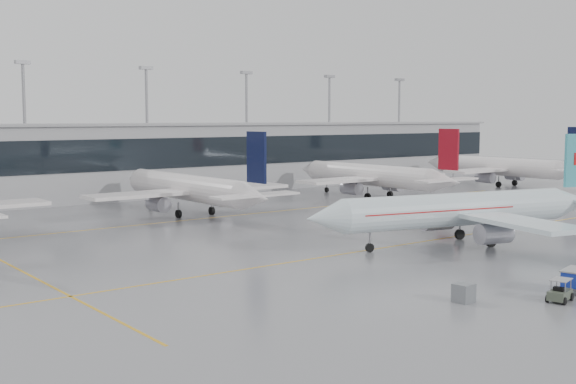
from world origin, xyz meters
TOP-DOWN VIEW (x-y plane):
  - ground at (0.00, 0.00)m, footprint 320.00×320.00m
  - taxi_line_main at (0.00, 0.00)m, footprint 120.00×0.25m
  - taxi_line_north at (0.00, 30.00)m, footprint 120.00×0.25m
  - taxi_line_cross at (-30.00, 15.00)m, footprint 0.25×60.00m
  - terminal at (0.00, 62.00)m, footprint 180.00×15.00m
  - terminal_glass at (0.00, 54.45)m, footprint 180.00×0.20m
  - terminal_roof at (0.00, 62.00)m, footprint 182.00×16.00m
  - light_masts at (0.00, 68.00)m, footprint 156.40×1.00m
  - air_canada_jet at (11.69, -3.71)m, footprint 36.29×29.50m
  - parked_jet_c at (-0.00, 33.69)m, footprint 29.64×36.96m
  - parked_jet_d at (35.00, 33.69)m, footprint 29.64×36.96m
  - parked_jet_e at (70.00, 33.69)m, footprint 29.64×36.96m
  - baggage_tug at (-2.36, -23.34)m, footprint 3.41×1.89m
  - baggage_cart at (1.13, -22.45)m, footprint 3.20×2.27m
  - gse_unit at (-8.06, -19.15)m, footprint 1.46×1.37m

SIDE VIEW (x-z plane):
  - ground at x=0.00m, z-range 0.00..0.00m
  - taxi_line_main at x=0.00m, z-range 0.00..0.01m
  - taxi_line_north at x=0.00m, z-range 0.00..0.01m
  - taxi_line_cross at x=-30.00m, z-range 0.00..0.01m
  - baggage_tug at x=-2.36m, z-range -0.24..1.38m
  - gse_unit at x=-8.06m, z-range 0.00..1.36m
  - baggage_cart at x=1.13m, z-range 0.15..1.95m
  - air_canada_jet at x=11.69m, z-range -2.11..9.42m
  - parked_jet_c at x=0.00m, z-range -2.15..9.57m
  - parked_jet_d at x=35.00m, z-range -2.15..9.57m
  - parked_jet_e at x=70.00m, z-range -2.15..9.57m
  - terminal at x=0.00m, z-range 0.00..12.00m
  - terminal_glass at x=0.00m, z-range 5.00..10.00m
  - terminal_roof at x=0.00m, z-range 12.00..12.40m
  - light_masts at x=0.00m, z-range 2.04..24.64m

